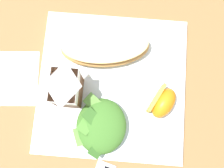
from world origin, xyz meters
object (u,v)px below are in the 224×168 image
at_px(milk_carton, 66,88).
at_px(orange_wedge_front, 163,103).
at_px(green_salad_pile, 101,126).
at_px(paper_napkin, 10,79).
at_px(cheesy_pizza_bread, 105,46).
at_px(white_plate, 112,86).

relative_size(milk_carton, orange_wedge_front, 1.57).
xyz_separation_m(green_salad_pile, orange_wedge_front, (0.05, -0.11, -0.00)).
bearing_deg(orange_wedge_front, milk_carton, 87.86).
height_order(milk_carton, paper_napkin, milk_carton).
bearing_deg(cheesy_pizza_bread, paper_napkin, 111.17).
distance_m(green_salad_pile, milk_carton, 0.09).
bearing_deg(paper_napkin, white_plate, -89.74).
bearing_deg(white_plate, green_salad_pile, 170.43).
bearing_deg(green_salad_pile, milk_carton, 47.49).
height_order(cheesy_pizza_bread, orange_wedge_front, orange_wedge_front).
relative_size(white_plate, green_salad_pile, 2.41).
relative_size(white_plate, milk_carton, 2.55).
distance_m(white_plate, green_salad_pile, 0.09).
distance_m(cheesy_pizza_bread, paper_napkin, 0.20).
relative_size(green_salad_pile, milk_carton, 1.06).
bearing_deg(orange_wedge_front, paper_napkin, 84.69).
xyz_separation_m(white_plate, orange_wedge_front, (-0.03, -0.10, 0.03)).
height_order(white_plate, green_salad_pile, green_salad_pile).
bearing_deg(paper_napkin, orange_wedge_front, -95.31).
distance_m(white_plate, orange_wedge_front, 0.10).
height_order(cheesy_pizza_bread, paper_napkin, cheesy_pizza_bread).
xyz_separation_m(cheesy_pizza_bread, paper_napkin, (-0.07, 0.18, -0.03)).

